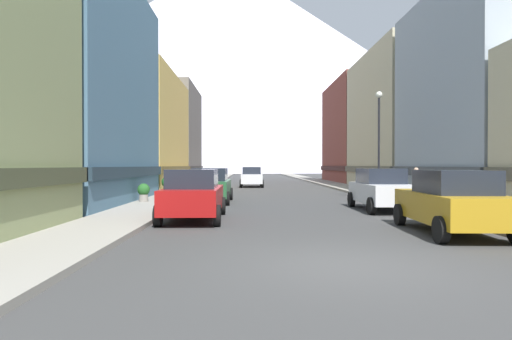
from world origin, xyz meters
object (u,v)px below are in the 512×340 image
object	(u,v)px
pedestrian_0	(416,186)
potted_plant_0	(144,192)
car_driving_0	(252,177)
car_right_1	(382,189)
streetlamp_right	(379,128)
trash_bin_right	(459,198)
car_right_0	(452,202)
potted_plant_1	(167,184)
car_left_1	(211,185)
car_left_0	(194,194)

from	to	relation	value
pedestrian_0	potted_plant_0	bearing A→B (deg)	178.46
pedestrian_0	car_driving_0	bearing A→B (deg)	113.75
car_right_1	streetlamp_right	bearing A→B (deg)	74.34
trash_bin_right	streetlamp_right	world-z (taller)	streetlamp_right
car_right_0	trash_bin_right	size ratio (longest dim) A/B	4.57
potted_plant_0	trash_bin_right	bearing A→B (deg)	-18.34
car_right_1	potted_plant_1	xyz separation A→B (m)	(-10.80, 9.05, -0.14)
car_right_1	pedestrian_0	bearing A→B (deg)	45.39
car_driving_0	streetlamp_right	world-z (taller)	streetlamp_right
car_left_1	car_right_1	world-z (taller)	same
car_left_1	car_driving_0	world-z (taller)	same
car_right_0	car_right_1	bearing A→B (deg)	89.98
trash_bin_right	potted_plant_1	xyz separation A→B (m)	(-13.35, 10.63, 0.12)
pedestrian_0	car_left_1	bearing A→B (deg)	172.19
potted_plant_0	streetlamp_right	bearing A→B (deg)	12.29
car_right_0	car_left_1	bearing A→B (deg)	126.56
car_left_1	car_driving_0	xyz separation A→B (m)	(2.20, 16.46, 0.00)
pedestrian_0	car_left_0	bearing A→B (deg)	-150.23
potted_plant_0	pedestrian_0	size ratio (longest dim) A/B	0.53
car_left_1	potted_plant_0	size ratio (longest dim) A/B	5.00
car_left_0	car_right_0	xyz separation A→B (m)	(7.60, -3.12, 0.00)
car_right_1	trash_bin_right	distance (m)	3.01
car_driving_0	potted_plant_0	size ratio (longest dim) A/B	4.98
car_left_1	car_right_0	size ratio (longest dim) A/B	0.99
car_driving_0	streetlamp_right	distance (m)	16.64
potted_plant_1	car_right_0	bearing A→B (deg)	-55.03
streetlamp_right	potted_plant_0	bearing A→B (deg)	-167.71
potted_plant_0	potted_plant_1	xyz separation A→B (m)	(0.00, 6.21, 0.13)
car_left_1	streetlamp_right	size ratio (longest dim) A/B	0.75
car_left_1	car_right_0	bearing A→B (deg)	-53.44
car_left_0	car_right_1	xyz separation A→B (m)	(7.60, 3.26, 0.00)
car_left_0	car_right_0	distance (m)	8.21
car_right_0	potted_plant_1	distance (m)	18.84
car_left_1	trash_bin_right	size ratio (longest dim) A/B	4.51
car_right_1	streetlamp_right	xyz separation A→B (m)	(1.55, 5.53, 3.09)
car_right_0	streetlamp_right	world-z (taller)	streetlamp_right
car_left_0	car_left_1	bearing A→B (deg)	90.01
car_left_0	car_right_1	world-z (taller)	same
car_right_0	potted_plant_1	size ratio (longest dim) A/B	4.15
car_driving_0	pedestrian_0	bearing A→B (deg)	-66.25
car_right_0	pedestrian_0	size ratio (longest dim) A/B	2.69
car_driving_0	streetlamp_right	xyz separation A→B (m)	(6.95, -14.80, 3.09)
trash_bin_right	car_left_0	bearing A→B (deg)	-170.60
car_left_1	pedestrian_0	bearing A→B (deg)	-7.81
car_left_1	car_driving_0	size ratio (longest dim) A/B	1.00
car_right_0	car_driving_0	distance (m)	27.25
car_left_1	potted_plant_1	size ratio (longest dim) A/B	4.10
car_left_0	car_driving_0	bearing A→B (deg)	84.67
car_right_1	car_left_1	bearing A→B (deg)	153.06
car_right_1	pedestrian_0	xyz separation A→B (m)	(2.45, 2.48, 0.02)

